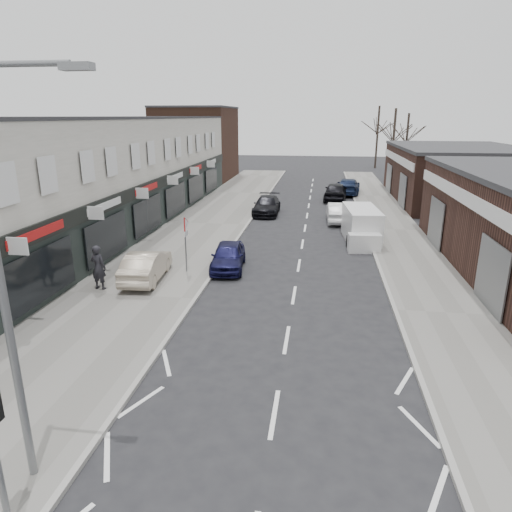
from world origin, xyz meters
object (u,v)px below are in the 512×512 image
at_px(parked_car_left_a, 228,256).
at_px(parked_car_right_c, 348,186).
at_px(warning_sign, 186,228).
at_px(pedestrian, 98,267).
at_px(street_lamp, 7,266).
at_px(parked_car_right_a, 338,212).
at_px(parked_car_right_b, 336,191).
at_px(sedan_on_pavement, 146,265).
at_px(parked_car_left_b, 267,205).
at_px(white_van, 361,226).

bearing_deg(parked_car_left_a, parked_car_right_c, 68.22).
height_order(warning_sign, pedestrian, warning_sign).
bearing_deg(pedestrian, warning_sign, -126.27).
relative_size(street_lamp, parked_car_right_a, 1.90).
relative_size(parked_car_right_a, parked_car_right_b, 0.89).
bearing_deg(pedestrian, sedan_on_pavement, -126.31).
distance_m(warning_sign, parked_car_right_b, 22.13).
relative_size(pedestrian, parked_car_left_b, 0.41).
relative_size(street_lamp, parked_car_right_b, 1.70).
bearing_deg(sedan_on_pavement, parked_car_left_b, -107.82).
distance_m(pedestrian, parked_car_right_a, 18.20).
bearing_deg(parked_car_right_c, pedestrian, 72.43).
bearing_deg(warning_sign, parked_car_right_b, 70.44).
relative_size(warning_sign, parked_car_right_c, 0.52).
bearing_deg(street_lamp, sedan_on_pavement, 100.49).
relative_size(parked_car_left_b, parked_car_right_a, 1.10).
bearing_deg(sedan_on_pavement, parked_car_right_b, -116.72).
xyz_separation_m(sedan_on_pavement, parked_car_right_a, (8.85, 13.55, -0.09)).
bearing_deg(parked_car_left_a, pedestrian, -147.45).
height_order(sedan_on_pavement, parked_car_right_c, parked_car_right_c).
distance_m(sedan_on_pavement, pedestrian, 2.09).
bearing_deg(parked_car_right_a, sedan_on_pavement, 55.05).
relative_size(street_lamp, parked_car_left_b, 1.73).
distance_m(parked_car_left_a, parked_car_right_a, 12.53).
xyz_separation_m(warning_sign, parked_car_right_c, (8.66, 24.35, -1.45)).
xyz_separation_m(pedestrian, parked_car_left_b, (5.11, 16.90, -0.40)).
xyz_separation_m(parked_car_right_b, parked_car_right_c, (1.27, 3.53, -0.06)).
bearing_deg(parked_car_right_c, parked_car_right_a, 89.68).
bearing_deg(white_van, sedan_on_pavement, -144.88).
bearing_deg(pedestrian, parked_car_left_b, -94.96).
bearing_deg(street_lamp, parked_car_right_c, 77.81).
xyz_separation_m(street_lamp, parked_car_left_a, (1.13, 13.81, -3.97)).
bearing_deg(parked_car_left_b, parked_car_right_a, -21.19).
height_order(warning_sign, parked_car_right_c, warning_sign).
height_order(parked_car_right_a, parked_car_right_b, parked_car_right_b).
bearing_deg(white_van, parked_car_right_a, 98.27).
distance_m(sedan_on_pavement, parked_car_left_a, 4.01).
relative_size(warning_sign, white_van, 0.52).
bearing_deg(parked_car_left_b, pedestrian, -107.55).
bearing_deg(parked_car_right_a, parked_car_left_a, 61.64).
distance_m(street_lamp, parked_car_left_b, 27.31).
xyz_separation_m(pedestrian, parked_car_right_b, (10.43, 23.53, -0.27)).
distance_m(sedan_on_pavement, parked_car_right_a, 16.18).
bearing_deg(sedan_on_pavement, pedestrian, 36.95).
relative_size(white_van, pedestrian, 2.71).
xyz_separation_m(white_van, parked_car_left_b, (-6.48, 7.03, -0.26)).
xyz_separation_m(street_lamp, warning_sign, (-0.63, 12.80, -2.42)).
relative_size(white_van, sedan_on_pavement, 1.29).
height_order(street_lamp, white_van, street_lamp).
distance_m(warning_sign, sedan_on_pavement, 2.45).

